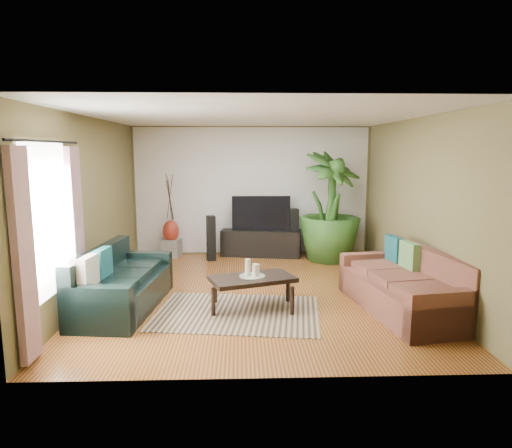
{
  "coord_description": "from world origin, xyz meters",
  "views": [
    {
      "loc": [
        -0.25,
        -6.9,
        2.2
      ],
      "look_at": [
        0.0,
        0.2,
        1.05
      ],
      "focal_mm": 32.0,
      "sensor_mm": 36.0,
      "label": 1
    }
  ],
  "objects_px": {
    "tv_stand": "(261,243)",
    "television": "(261,213)",
    "coffee_table": "(252,293)",
    "potted_plant": "(330,207)",
    "speaker_right": "(293,233)",
    "pedestal": "(171,248)",
    "vase": "(171,231)",
    "speaker_left": "(211,238)",
    "sofa_left": "(124,279)",
    "side_table": "(118,271)",
    "sofa_right": "(403,281)"
  },
  "relations": [
    {
      "from": "side_table",
      "to": "speaker_right",
      "type": "bearing_deg",
      "value": 32.88
    },
    {
      "from": "speaker_left",
      "to": "speaker_right",
      "type": "height_order",
      "value": "speaker_right"
    },
    {
      "from": "sofa_left",
      "to": "tv_stand",
      "type": "distance_m",
      "value": 3.79
    },
    {
      "from": "potted_plant",
      "to": "pedestal",
      "type": "height_order",
      "value": "potted_plant"
    },
    {
      "from": "speaker_left",
      "to": "pedestal",
      "type": "height_order",
      "value": "speaker_left"
    },
    {
      "from": "sofa_right",
      "to": "television",
      "type": "height_order",
      "value": "television"
    },
    {
      "from": "speaker_right",
      "to": "sofa_right",
      "type": "bearing_deg",
      "value": -82.52
    },
    {
      "from": "tv_stand",
      "to": "speaker_right",
      "type": "xyz_separation_m",
      "value": [
        0.67,
        -0.12,
        0.23
      ]
    },
    {
      "from": "coffee_table",
      "to": "potted_plant",
      "type": "relative_size",
      "value": 0.52
    },
    {
      "from": "sofa_left",
      "to": "pedestal",
      "type": "bearing_deg",
      "value": 2.62
    },
    {
      "from": "sofa_left",
      "to": "vase",
      "type": "distance_m",
      "value": 3.18
    },
    {
      "from": "pedestal",
      "to": "vase",
      "type": "xyz_separation_m",
      "value": [
        0.0,
        0.0,
        0.35
      ]
    },
    {
      "from": "sofa_right",
      "to": "side_table",
      "type": "bearing_deg",
      "value": -116.28
    },
    {
      "from": "coffee_table",
      "to": "side_table",
      "type": "xyz_separation_m",
      "value": [
        -2.16,
        1.15,
        0.02
      ]
    },
    {
      "from": "speaker_left",
      "to": "side_table",
      "type": "distance_m",
      "value": 2.25
    },
    {
      "from": "sofa_left",
      "to": "vase",
      "type": "bearing_deg",
      "value": 2.62
    },
    {
      "from": "coffee_table",
      "to": "pedestal",
      "type": "distance_m",
      "value": 3.64
    },
    {
      "from": "tv_stand",
      "to": "potted_plant",
      "type": "relative_size",
      "value": 0.76
    },
    {
      "from": "speaker_right",
      "to": "vase",
      "type": "height_order",
      "value": "speaker_right"
    },
    {
      "from": "vase",
      "to": "side_table",
      "type": "relative_size",
      "value": 0.94
    },
    {
      "from": "pedestal",
      "to": "coffee_table",
      "type": "bearing_deg",
      "value": -63.79
    },
    {
      "from": "television",
      "to": "vase",
      "type": "bearing_deg",
      "value": 180.0
    },
    {
      "from": "pedestal",
      "to": "sofa_right",
      "type": "bearing_deg",
      "value": -42.91
    },
    {
      "from": "coffee_table",
      "to": "tv_stand",
      "type": "xyz_separation_m",
      "value": [
        0.27,
        3.27,
        0.04
      ]
    },
    {
      "from": "vase",
      "to": "coffee_table",
      "type": "bearing_deg",
      "value": -63.79
    },
    {
      "from": "television",
      "to": "vase",
      "type": "relative_size",
      "value": 2.59
    },
    {
      "from": "pedestal",
      "to": "vase",
      "type": "relative_size",
      "value": 0.78
    },
    {
      "from": "speaker_right",
      "to": "potted_plant",
      "type": "bearing_deg",
      "value": -35.69
    },
    {
      "from": "television",
      "to": "speaker_left",
      "type": "height_order",
      "value": "television"
    },
    {
      "from": "tv_stand",
      "to": "speaker_right",
      "type": "relative_size",
      "value": 1.64
    },
    {
      "from": "television",
      "to": "tv_stand",
      "type": "bearing_deg",
      "value": 0.0
    },
    {
      "from": "sofa_right",
      "to": "potted_plant",
      "type": "relative_size",
      "value": 1.0
    },
    {
      "from": "speaker_right",
      "to": "speaker_left",
      "type": "bearing_deg",
      "value": 177.62
    },
    {
      "from": "vase",
      "to": "side_table",
      "type": "bearing_deg",
      "value": -104.63
    },
    {
      "from": "television",
      "to": "vase",
      "type": "xyz_separation_m",
      "value": [
        -1.88,
        0.0,
        -0.38
      ]
    },
    {
      "from": "sofa_left",
      "to": "vase",
      "type": "relative_size",
      "value": 4.34
    },
    {
      "from": "sofa_right",
      "to": "coffee_table",
      "type": "height_order",
      "value": "sofa_right"
    },
    {
      "from": "speaker_right",
      "to": "potted_plant",
      "type": "xyz_separation_m",
      "value": [
        0.69,
        -0.31,
        0.59
      ]
    },
    {
      "from": "television",
      "to": "speaker_left",
      "type": "bearing_deg",
      "value": -159.42
    },
    {
      "from": "coffee_table",
      "to": "sofa_left",
      "type": "bearing_deg",
      "value": 157.43
    },
    {
      "from": "television",
      "to": "potted_plant",
      "type": "height_order",
      "value": "potted_plant"
    },
    {
      "from": "sofa_right",
      "to": "tv_stand",
      "type": "distance_m",
      "value": 3.86
    },
    {
      "from": "speaker_right",
      "to": "pedestal",
      "type": "height_order",
      "value": "speaker_right"
    },
    {
      "from": "speaker_left",
      "to": "potted_plant",
      "type": "relative_size",
      "value": 0.42
    },
    {
      "from": "potted_plant",
      "to": "vase",
      "type": "distance_m",
      "value": 3.31
    },
    {
      "from": "coffee_table",
      "to": "side_table",
      "type": "bearing_deg",
      "value": 132.49
    },
    {
      "from": "sofa_left",
      "to": "sofa_right",
      "type": "xyz_separation_m",
      "value": [
        3.87,
        -0.24,
        0.0
      ]
    },
    {
      "from": "tv_stand",
      "to": "vase",
      "type": "height_order",
      "value": "vase"
    },
    {
      "from": "tv_stand",
      "to": "television",
      "type": "xyz_separation_m",
      "value": [
        0.0,
        0.0,
        0.63
      ]
    },
    {
      "from": "speaker_left",
      "to": "speaker_right",
      "type": "xyz_separation_m",
      "value": [
        1.69,
        0.27,
        0.05
      ]
    }
  ]
}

